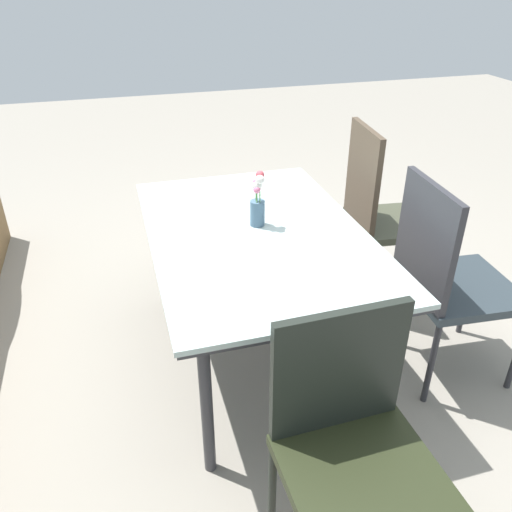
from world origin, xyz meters
TOP-DOWN VIEW (x-y plane):
  - ground_plane at (0.00, 0.00)m, footprint 12.00×12.00m
  - dining_table at (-0.04, 0.00)m, footprint 1.43×0.95m
  - chair_near_left at (-0.36, -0.79)m, footprint 0.50×0.50m
  - chair_end_left at (-1.09, 0.01)m, footprint 0.46×0.46m
  - chair_near_right at (0.29, -0.80)m, footprint 0.48×0.48m
  - flower_vase at (0.02, -0.02)m, footprint 0.07×0.07m

SIDE VIEW (x-z plane):
  - ground_plane at x=0.00m, z-range 0.00..0.00m
  - chair_end_left at x=-1.09m, z-range 0.07..0.98m
  - chair_near_left at x=-0.36m, z-range 0.05..1.03m
  - chair_near_right at x=0.29m, z-range 0.06..1.09m
  - dining_table at x=-0.04m, z-range 0.30..1.01m
  - flower_vase at x=0.02m, z-range 0.69..0.95m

